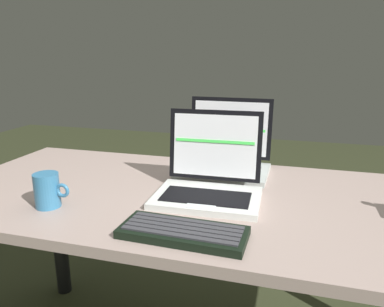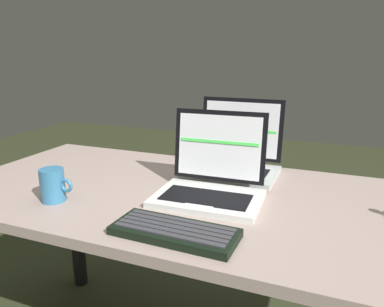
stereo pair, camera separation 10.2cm
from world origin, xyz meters
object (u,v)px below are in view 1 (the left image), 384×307
laptop_rear (225,156)px  external_keyboard (183,232)px  coffee_mug (47,190)px  laptop_front (209,181)px

laptop_rear → external_keyboard: laptop_rear is taller
external_keyboard → coffee_mug: bearing=171.5°
laptop_rear → external_keyboard: size_ratio=1.06×
coffee_mug → external_keyboard: bearing=-8.5°
laptop_rear → external_keyboard: 0.53m
laptop_front → coffee_mug: size_ratio=2.97×
external_keyboard → laptop_rear: bearing=89.7°
external_keyboard → coffee_mug: coffee_mug is taller
laptop_front → laptop_rear: size_ratio=0.97×
external_keyboard → coffee_mug: (-0.42, 0.06, 0.04)m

